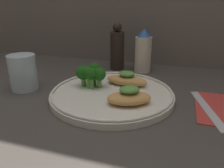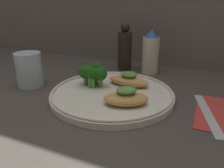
{
  "view_description": "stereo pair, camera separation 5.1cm",
  "coord_description": "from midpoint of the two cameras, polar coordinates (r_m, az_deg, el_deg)",
  "views": [
    {
      "loc": [
        14.29,
        -45.21,
        21.51
      ],
      "look_at": [
        0.0,
        0.0,
        3.4
      ],
      "focal_mm": 35.0,
      "sensor_mm": 36.0,
      "label": 1
    },
    {
      "loc": [
        19.04,
        -43.43,
        21.51
      ],
      "look_at": [
        0.0,
        0.0,
        3.4
      ],
      "focal_mm": 35.0,
      "sensor_mm": 36.0,
      "label": 2
    }
  ],
  "objects": [
    {
      "name": "drinking_glass",
      "position": [
        0.61,
        -18.62,
        3.54
      ],
      "size": [
        6.78,
        6.78,
        9.02
      ],
      "color": "silver",
      "rests_on": "ground_plane"
    },
    {
      "name": "grilled_meat_front",
      "position": [
        0.45,
        6.89,
        -3.62
      ],
      "size": [
        10.72,
        8.91,
        3.81
      ],
      "color": "tan",
      "rests_on": "plate"
    },
    {
      "name": "ground_plane",
      "position": [
        0.52,
        2.79,
        -4.05
      ],
      "size": [
        180.0,
        180.0,
        1.0
      ],
      "primitive_type": "cube",
      "color": "#3D3833"
    },
    {
      "name": "fork",
      "position": [
        0.5,
        26.42,
        -6.84
      ],
      "size": [
        6.41,
        17.96,
        0.6
      ],
      "color": "#B2B2B7",
      "rests_on": "ground_plane"
    },
    {
      "name": "plate",
      "position": [
        0.52,
        2.81,
        -2.55
      ],
      "size": [
        28.97,
        28.97,
        2.0
      ],
      "color": "silver",
      "rests_on": "ground_plane"
    },
    {
      "name": "sauce_bottle",
      "position": [
        0.7,
        12.12,
        8.04
      ],
      "size": [
        5.13,
        5.13,
        13.57
      ],
      "color": "beige",
      "rests_on": "ground_plane"
    },
    {
      "name": "grilled_meat_middle",
      "position": [
        0.55,
        7.04,
        0.95
      ],
      "size": [
        10.76,
        5.15,
        3.66
      ],
      "color": "tan",
      "rests_on": "plate"
    },
    {
      "name": "pepper_grinder",
      "position": [
        0.72,
        5.39,
        9.06
      ],
      "size": [
        4.53,
        4.53,
        15.22
      ],
      "color": "black",
      "rests_on": "ground_plane"
    },
    {
      "name": "broccoli_bunch",
      "position": [
        0.54,
        -2.44,
        2.96
      ],
      "size": [
        7.52,
        5.31,
        5.99
      ],
      "color": "#569942",
      "rests_on": "plate"
    }
  ]
}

